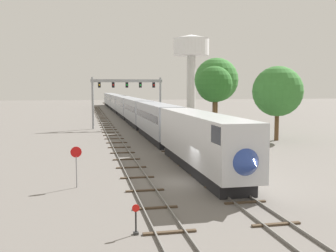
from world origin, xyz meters
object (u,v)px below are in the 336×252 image
Objects in this scene: trackside_tree_mid at (278,91)px; trackside_tree_right at (214,84)px; signal_gantry at (127,91)px; stop_sign at (76,161)px; switch_stand at (136,224)px; trackside_tree_left at (216,80)px; passenger_train at (125,106)px; water_tower at (191,50)px.

trackside_tree_right is (-4.53, 12.35, 0.98)m from trackside_tree_mid.
stop_sign is at bearing -100.93° from signal_gantry.
trackside_tree_left reaches higher than switch_stand.
trackside_tree_left is at bearing 68.52° from trackside_tree_right.
switch_stand is (-7.10, -75.10, -2.09)m from passenger_train.
water_tower is 96.85m from stop_sign.
trackside_tree_left is at bearing -6.99° from signal_gantry.
trackside_tree_left is at bearing 67.32° from switch_stand.
trackside_tree_right is at bearing -71.66° from passenger_train.
passenger_train reaches higher than stop_sign.
trackside_tree_left is 18.11m from trackside_tree_mid.
trackside_tree_left is at bearing 97.53° from trackside_tree_mid.
trackside_tree_left reaches higher than stop_sign.
trackside_tree_left is at bearing 59.02° from stop_sign.
passenger_train is 14.70× the size of trackside_tree_mid.
signal_gantry is at bearing 84.45° from switch_stand.
water_tower reaches higher than stop_sign.
passenger_train is 98.02× the size of switch_stand.
switch_stand is 10.27m from stop_sign.
trackside_tree_right is (13.05, -7.39, 1.07)m from signal_gantry.
water_tower is (22.33, 24.50, 15.46)m from passenger_train.
trackside_tree_mid is (25.33, 20.40, 4.56)m from stop_sign.
trackside_tree_right is at bearing -29.51° from signal_gantry.
stop_sign is at bearing -122.42° from trackside_tree_right.
signal_gantry is 15.03m from trackside_tree_right.
trackside_tree_mid reaches higher than passenger_train.
signal_gantry is at bearing 79.07° from stop_sign.
signal_gantry is 50.47m from switch_stand.
trackside_tree_mid is at bearing -82.47° from trackside_tree_left.
passenger_train is 66.10m from stop_sign.
trackside_tree_left is 1.16× the size of trackside_tree_right.
stop_sign is at bearing -120.98° from trackside_tree_left.
trackside_tree_right reaches higher than trackside_tree_mid.
trackside_tree_left is (12.97, -27.07, 5.62)m from passenger_train.
signal_gantry reaches higher than stop_sign.
trackside_tree_left is (22.97, 38.27, 6.36)m from stop_sign.
trackside_tree_mid reaches higher than signal_gantry.
stop_sign is 0.30× the size of trackside_tree_mid.
trackside_tree_left is (15.22, -1.87, 1.89)m from signal_gantry.
signal_gantry is at bearing -95.10° from passenger_train.
water_tower is 2.20× the size of trackside_tree_right.
water_tower is at bearing 78.58° from trackside_tree_right.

